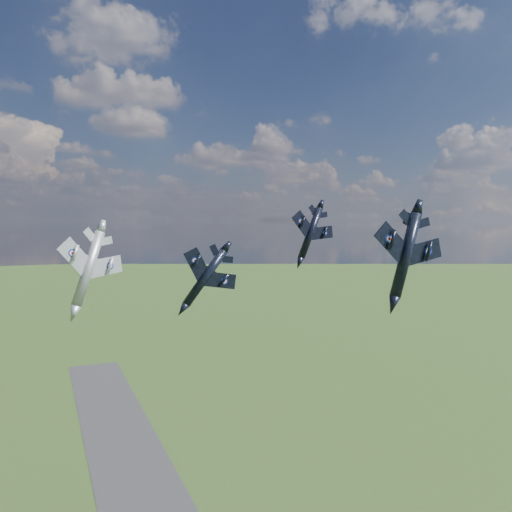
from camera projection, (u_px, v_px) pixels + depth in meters
name	position (u px, v px, depth m)	size (l,w,h in m)	color
jet_lead_navy	(205.00, 277.00, 82.91)	(10.79, 15.04, 3.11)	black
jet_right_navy	(406.00, 255.00, 65.93)	(11.27, 15.72, 3.25)	black
jet_high_navy	(310.00, 233.00, 109.57)	(11.68, 16.28, 3.37)	black
jet_left_silver	(88.00, 268.00, 69.35)	(10.69, 14.90, 3.08)	#9D9FA7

